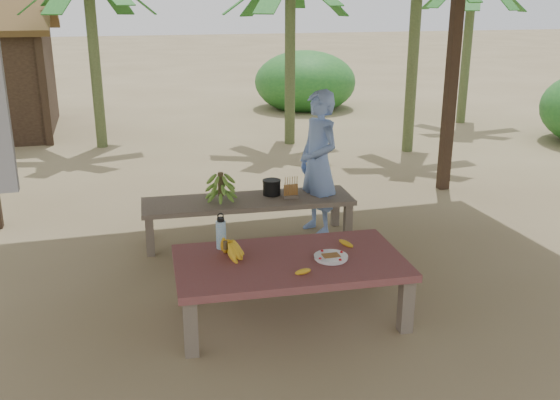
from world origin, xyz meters
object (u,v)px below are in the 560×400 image
object	(u,v)px
work_table	(290,267)
cooking_pot	(272,188)
bench	(248,204)
woman	(319,163)
ripe_banana_bunch	(226,249)
water_flask	(221,234)
plate	(331,257)

from	to	relation	value
work_table	cooking_pot	world-z (taller)	cooking_pot
bench	work_table	bearing A→B (deg)	-88.31
cooking_pot	woman	distance (m)	0.56
work_table	ripe_banana_bunch	distance (m)	0.53
bench	woman	size ratio (longest dim) A/B	1.43
bench	cooking_pot	size ratio (longest dim) A/B	11.96
work_table	water_flask	size ratio (longest dim) A/B	6.07
work_table	woman	size ratio (longest dim) A/B	1.19
cooking_pot	ripe_banana_bunch	bearing A→B (deg)	-116.20
ripe_banana_bunch	plate	xyz separation A→B (m)	(0.80, -0.24, -0.06)
bench	ripe_banana_bunch	bearing A→B (deg)	-105.18
woman	ripe_banana_bunch	bearing A→B (deg)	-52.90
woman	plate	bearing A→B (deg)	-29.46
work_table	woman	bearing A→B (deg)	68.10
work_table	plate	size ratio (longest dim) A/B	6.93
water_flask	woman	xyz separation A→B (m)	(1.32, 1.38, 0.15)
work_table	water_flask	distance (m)	0.63
ripe_banana_bunch	cooking_pot	world-z (taller)	ripe_banana_bunch
bench	cooking_pot	xyz separation A→B (m)	(0.28, 0.08, 0.13)
plate	cooking_pot	size ratio (longest dim) A/B	1.44
water_flask	bench	bearing A→B (deg)	68.53
bench	woman	xyz separation A→B (m)	(0.78, 0.02, 0.39)
ripe_banana_bunch	plate	size ratio (longest dim) A/B	1.00
bench	plate	world-z (taller)	plate
work_table	bench	size ratio (longest dim) A/B	0.83
water_flask	woman	bearing A→B (deg)	46.39
bench	plate	xyz separation A→B (m)	(0.25, -1.83, 0.12)
ripe_banana_bunch	bench	bearing A→B (deg)	71.10
work_table	ripe_banana_bunch	size ratio (longest dim) A/B	6.92
bench	ripe_banana_bunch	xyz separation A→B (m)	(-0.55, -1.59, 0.19)
plate	water_flask	bearing A→B (deg)	149.51
water_flask	cooking_pot	bearing A→B (deg)	60.60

